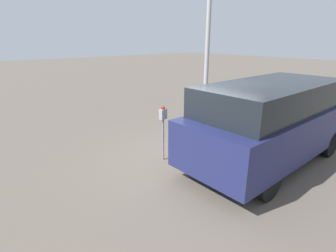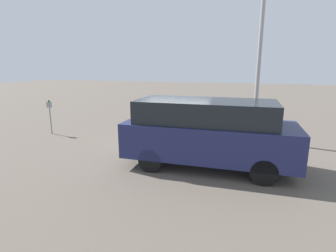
% 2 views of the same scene
% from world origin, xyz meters
% --- Properties ---
extents(ground_plane, '(80.00, 80.00, 0.00)m').
position_xyz_m(ground_plane, '(0.00, 0.00, 0.00)').
color(ground_plane, '#60564C').
extents(parking_meter_near, '(0.22, 0.15, 1.47)m').
position_xyz_m(parking_meter_near, '(-0.52, 0.51, 1.08)').
color(parking_meter_near, gray).
rests_on(parking_meter_near, ground).
extents(lamp_post, '(0.44, 0.44, 7.00)m').
position_xyz_m(lamp_post, '(2.91, 2.20, 2.41)').
color(lamp_post, beige).
rests_on(lamp_post, ground).
extents(parked_van, '(5.14, 2.06, 2.09)m').
position_xyz_m(parked_van, '(1.47, -1.31, 1.14)').
color(parked_van, navy).
rests_on(parked_van, ground).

